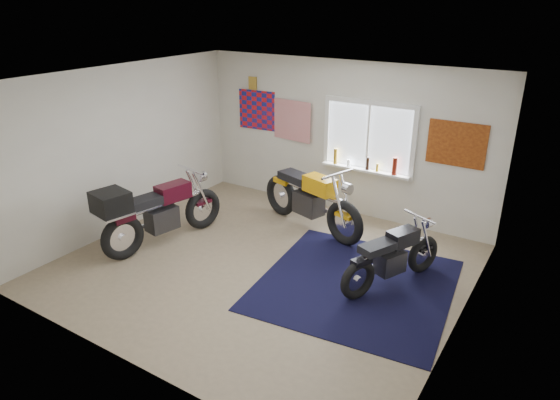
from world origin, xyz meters
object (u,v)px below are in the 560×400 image
Objects in this scene: yellow_triumph at (311,200)px; navy_rug at (356,284)px; black_chrome_bike at (392,258)px; maroon_tourer at (154,212)px.

navy_rug is at bearing -24.28° from yellow_triumph.
yellow_triumph is 2.06m from black_chrome_bike.
yellow_triumph reaches higher than black_chrome_bike.
navy_rug is 3.26m from maroon_tourer.
navy_rug is 1.55× the size of black_chrome_bike.
black_chrome_bike is at bearing 35.13° from navy_rug.
yellow_triumph is at bearing 85.38° from black_chrome_bike.
yellow_triumph is (-1.42, 1.25, 0.50)m from navy_rug.
navy_rug is 1.96m from yellow_triumph.
black_chrome_bike is 3.65m from maroon_tourer.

